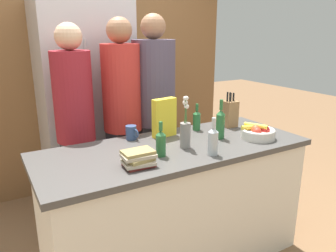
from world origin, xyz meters
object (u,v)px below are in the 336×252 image
bottle_oil (213,140)px  person_at_sink (75,121)px  knife_block (230,113)px  cereal_box (164,118)px  bottle_wine (220,123)px  book_stack (138,159)px  bottle_water (197,120)px  flower_vase (185,131)px  person_in_red_tee (154,107)px  refrigerator (87,105)px  coffee_mug (131,133)px  person_in_blue (122,112)px  fruit_bowl (258,132)px  bottle_vinegar (161,143)px

bottle_oil → person_at_sink: 1.12m
knife_block → cereal_box: (-0.60, 0.04, 0.03)m
cereal_box → bottle_wine: 0.42m
cereal_box → book_stack: 0.60m
cereal_box → bottle_water: bearing=2.1°
flower_vase → person_at_sink: (-0.55, 0.73, -0.03)m
knife_block → person_at_sink: 1.25m
bottle_oil → person_in_red_tee: size_ratio=0.14×
cereal_box → bottle_oil: (0.08, -0.49, -0.05)m
refrigerator → bottle_wine: size_ratio=6.64×
bottle_wine → coffee_mug: bearing=152.2°
knife_block → person_in_blue: (-0.75, 0.50, -0.00)m
coffee_mug → person_at_sink: 0.49m
book_stack → knife_block: bearing=20.6°
cereal_box → flower_vase: bearing=-90.0°
person_in_blue → person_in_red_tee: bearing=-15.6°
cereal_box → bottle_oil: bearing=-80.6°
fruit_bowl → coffee_mug: bearing=151.3°
fruit_bowl → book_stack: fruit_bowl is taller
refrigerator → flower_vase: (0.28, -1.33, 0.05)m
refrigerator → bottle_water: 1.19m
cereal_box → person_at_sink: bearing=141.2°
coffee_mug → bottle_wine: (0.58, -0.30, 0.06)m
fruit_bowl → person_in_blue: person_in_blue is taller
coffee_mug → person_at_sink: size_ratio=0.07×
flower_vase → coffee_mug: 0.43m
fruit_bowl → person_in_blue: 1.11m
book_stack → cereal_box: bearing=45.8°
refrigerator → cereal_box: bearing=-74.7°
coffee_mug → bottle_vinegar: bottle_vinegar is taller
refrigerator → fruit_bowl: 1.67m
bottle_wine → refrigerator: bearing=115.5°
refrigerator → bottle_oil: bearing=-76.6°
person_in_blue → person_in_red_tee: 0.30m
flower_vase → bottle_water: size_ratio=1.67×
coffee_mug → bottle_water: bearing=-4.6°
knife_block → person_at_sink: bearing=157.1°
refrigerator → bottle_water: (0.59, -1.03, 0.02)m
flower_vase → book_stack: flower_vase is taller
person_at_sink → person_in_red_tee: bearing=-1.3°
person_in_red_tee → bottle_oil: bearing=-89.1°
coffee_mug → flower_vase: bearing=-54.7°
knife_block → bottle_wine: bearing=-142.4°
bottle_oil → bottle_water: bearing=66.2°
bottle_vinegar → coffee_mug: bearing=93.8°
fruit_bowl → person_in_red_tee: size_ratio=0.14×
person_at_sink → person_in_red_tee: person_in_red_tee is taller
refrigerator → book_stack: (-0.13, -1.46, -0.02)m
book_stack → flower_vase: bearing=17.8°
flower_vase → person_at_sink: 0.92m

